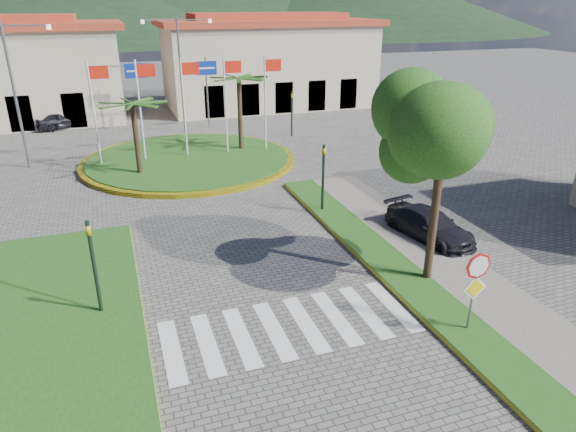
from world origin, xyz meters
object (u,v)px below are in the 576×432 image
object	(u,v)px
car_dark_a	(63,119)
roundabout_island	(189,159)
car_side_right	(430,225)
stop_sign	(476,280)
car_dark_b	(242,103)
white_van	(90,116)
deciduous_tree	(444,135)

from	to	relation	value
car_dark_a	roundabout_island	bearing A→B (deg)	-166.03
car_side_right	roundabout_island	bearing A→B (deg)	106.89
roundabout_island	stop_sign	size ratio (longest dim) A/B	4.79
roundabout_island	stop_sign	bearing A→B (deg)	-76.27
car_dark_a	car_dark_b	distance (m)	14.69
white_van	car_dark_a	world-z (taller)	car_dark_a
roundabout_island	stop_sign	xyz separation A→B (m)	(4.90, -20.04, 1.62)
deciduous_tree	car_side_right	size ratio (longest dim) A/B	1.63
stop_sign	deciduous_tree	size ratio (longest dim) A/B	0.39
car_dark_b	car_side_right	bearing A→B (deg)	167.05
deciduous_tree	car_dark_b	bearing A→B (deg)	87.33
roundabout_island	white_van	bearing A→B (deg)	113.55
stop_sign	white_van	xyz separation A→B (m)	(-10.60, 33.12, -1.20)
roundabout_island	white_van	distance (m)	14.28
roundabout_island	deciduous_tree	bearing A→B (deg)	-72.09
white_van	car_dark_a	distance (m)	2.12
stop_sign	roundabout_island	bearing A→B (deg)	103.73
white_van	car_dark_a	bearing A→B (deg)	98.99
deciduous_tree	roundabout_island	bearing A→B (deg)	107.91
deciduous_tree	car_dark_a	distance (m)	32.19
deciduous_tree	car_dark_a	bearing A→B (deg)	114.20
white_van	stop_sign	bearing A→B (deg)	178.42
car_dark_b	stop_sign	bearing A→B (deg)	162.52
roundabout_island	white_van	xyz separation A→B (m)	(-5.70, 13.08, 0.43)
stop_sign	car_dark_b	bearing A→B (deg)	86.56
white_van	car_dark_b	world-z (taller)	car_dark_b
roundabout_island	car_dark_b	world-z (taller)	roundabout_island
car_side_right	car_dark_a	bearing A→B (deg)	108.79
stop_sign	white_van	size ratio (longest dim) A/B	0.62
car_dark_a	car_side_right	bearing A→B (deg)	-168.16
car_dark_b	roundabout_island	bearing A→B (deg)	139.93
white_van	roundabout_island	bearing A→B (deg)	-175.78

